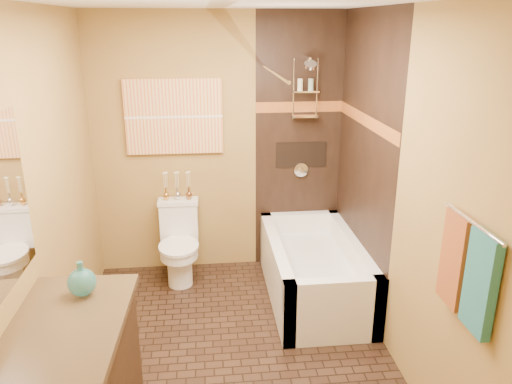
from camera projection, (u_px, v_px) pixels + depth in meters
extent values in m
plane|color=black|center=(231.00, 353.00, 3.79)|extent=(3.00, 3.00, 0.00)
cube|color=olive|center=(45.00, 205.00, 3.26)|extent=(0.02, 3.00, 2.50)
cube|color=olive|center=(398.00, 192.00, 3.51)|extent=(0.02, 3.00, 2.50)
cube|color=olive|center=(219.00, 146.00, 4.80)|extent=(2.40, 0.02, 2.50)
cube|color=olive|center=(249.00, 323.00, 1.98)|extent=(2.40, 0.02, 2.50)
plane|color=silver|center=(224.00, 2.00, 2.98)|extent=(3.00, 3.00, 0.00)
cube|color=black|center=(299.00, 145.00, 4.87)|extent=(0.85, 0.01, 2.50)
cube|color=black|center=(363.00, 164.00, 4.22)|extent=(0.01, 1.50, 2.50)
cube|color=brown|center=(300.00, 107.00, 4.74)|extent=(0.85, 0.01, 0.10)
cube|color=brown|center=(365.00, 120.00, 4.10)|extent=(0.01, 1.50, 0.10)
cube|color=black|center=(301.00, 155.00, 4.90)|extent=(0.50, 0.01, 0.25)
cylinder|color=silver|center=(307.00, 58.00, 4.47)|extent=(0.02, 0.26, 0.02)
cylinder|color=silver|center=(310.00, 65.00, 4.35)|extent=(0.11, 0.11, 0.09)
cylinder|color=silver|center=(301.00, 170.00, 4.93)|extent=(0.14, 0.02, 0.14)
cylinder|color=silver|center=(272.00, 71.00, 3.89)|extent=(0.03, 1.55, 0.03)
cylinder|color=silver|center=(472.00, 222.00, 2.45)|extent=(0.02, 0.55, 0.02)
cube|color=#21696E|center=(480.00, 284.00, 2.42)|extent=(0.05, 0.22, 0.52)
cube|color=brown|center=(455.00, 260.00, 2.66)|extent=(0.05, 0.22, 0.52)
cube|color=orange|center=(174.00, 117.00, 4.64)|extent=(0.90, 0.04, 0.70)
cube|color=white|center=(334.00, 312.00, 3.83)|extent=(0.80, 0.10, 0.55)
cube|color=white|center=(299.00, 238.00, 5.15)|extent=(0.80, 0.10, 0.55)
cube|color=white|center=(276.00, 271.00, 4.45)|extent=(0.10, 1.50, 0.55)
cube|color=white|center=(352.00, 267.00, 4.53)|extent=(0.10, 1.50, 0.55)
cube|color=white|center=(314.00, 279.00, 4.52)|extent=(0.64, 1.34, 0.35)
cube|color=white|center=(179.00, 221.00, 4.88)|extent=(0.37, 0.17, 0.37)
cube|color=white|center=(178.00, 202.00, 4.82)|extent=(0.39, 0.19, 0.04)
cylinder|color=white|center=(180.00, 267.00, 4.73)|extent=(0.23, 0.23, 0.37)
cylinder|color=white|center=(179.00, 251.00, 4.67)|extent=(0.36, 0.36, 0.10)
cylinder|color=white|center=(179.00, 246.00, 4.66)|extent=(0.38, 0.38, 0.03)
cube|color=black|center=(65.00, 325.00, 2.64)|extent=(0.65, 1.03, 0.04)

